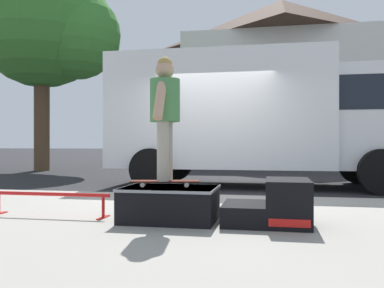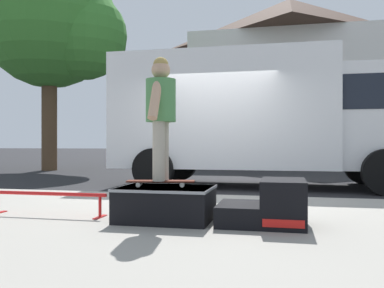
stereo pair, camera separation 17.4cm
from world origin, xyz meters
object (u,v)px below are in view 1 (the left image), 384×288
object	(u,v)px
skateboard	(165,182)
skater_kid	(165,108)
grind_rail	(50,198)
street_tree_main	(49,24)
kicker_ramp	(274,206)
box_truck	(262,114)
skate_box	(170,203)

from	to	relation	value
skateboard	skater_kid	xyz separation A→B (m)	(0.00, 0.00, 0.85)
grind_rail	street_tree_main	world-z (taller)	street_tree_main
kicker_ramp	grind_rail	bearing A→B (deg)	179.47
kicker_ramp	street_tree_main	xyz separation A→B (m)	(-8.11, 9.39, 5.10)
box_truck	skateboard	bearing A→B (deg)	-100.92
skateboard	street_tree_main	distance (m)	12.59
grind_rail	street_tree_main	xyz separation A→B (m)	(-5.43, 9.37, 5.09)
skate_box	skater_kid	xyz separation A→B (m)	(-0.07, 0.03, 1.09)
skateboard	skate_box	bearing A→B (deg)	-25.24
grind_rail	box_truck	world-z (taller)	box_truck
skate_box	grind_rail	world-z (taller)	skate_box
skateboard	street_tree_main	xyz separation A→B (m)	(-6.88, 9.36, 4.86)
skate_box	street_tree_main	bearing A→B (deg)	126.48
street_tree_main	box_truck	bearing A→B (deg)	-27.99
skate_box	skateboard	xyz separation A→B (m)	(-0.07, 0.03, 0.24)
skater_kid	box_truck	size ratio (longest dim) A/B	0.21
skateboard	street_tree_main	world-z (taller)	street_tree_main
grind_rail	skateboard	distance (m)	1.47
skateboard	skater_kid	size ratio (longest dim) A/B	0.56
skate_box	grind_rail	distance (m)	1.52
skateboard	box_truck	size ratio (longest dim) A/B	0.12
kicker_ramp	grind_rail	world-z (taller)	kicker_ramp
kicker_ramp	skater_kid	bearing A→B (deg)	178.48
kicker_ramp	box_truck	bearing A→B (deg)	92.65
box_truck	street_tree_main	xyz separation A→B (m)	(-7.87, 4.19, 3.72)
skater_kid	street_tree_main	size ratio (longest dim) A/B	0.18
box_truck	skater_kid	bearing A→B (deg)	-100.92
skateboard	box_truck	world-z (taller)	box_truck
grind_rail	skateboard	bearing A→B (deg)	0.31
skateboard	street_tree_main	bearing A→B (deg)	126.31
skateboard	box_truck	xyz separation A→B (m)	(1.00, 5.17, 1.14)
skateboard	grind_rail	bearing A→B (deg)	-179.69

